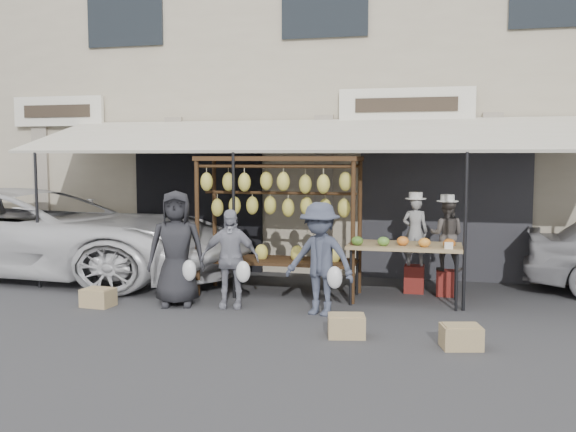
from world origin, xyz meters
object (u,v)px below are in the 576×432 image
Objects in this scene: crate_far at (98,298)px; van at (27,210)px; vendor_left at (415,231)px; vendor_right at (447,235)px; customer_left at (176,248)px; banana_rack at (278,198)px; crate_near_a at (346,326)px; customer_mid at (230,258)px; crate_near_b at (461,337)px; produce_table at (404,247)px; customer_right at (320,259)px.

van is (-2.64, 2.05, 1.09)m from crate_far.
vendor_left is 0.99× the size of vendor_right.
crate_far is at bearing 179.46° from customer_left.
vendor_right is (2.63, 0.58, -0.58)m from banana_rack.
banana_rack is 2.94m from crate_near_a.
customer_left is 3.02m from crate_near_a.
vendor_left is at bearing 25.09° from crate_far.
vendor_left reaches higher than customer_mid.
produce_table is at bearing 110.01° from crate_near_b.
vendor_right is at bearing 58.24° from customer_right.
customer_right is 3.54× the size of crate_near_b.
crate_far is at bearing 25.88° from vendor_left.
crate_near_b is (4.10, -1.23, -0.73)m from customer_left.
crate_near_b is (0.67, -3.02, -0.88)m from vendor_left.
vendor_left is 3.86m from customer_left.
customer_mid is 2.07m from crate_far.
vendor_left is 0.71× the size of customer_right.
vendor_right is 3.09m from crate_near_a.
vendor_right is 3.01m from crate_near_b.
crate_near_a is at bearing 73.47° from vendor_right.
banana_rack reaches higher than crate_far.
customer_right reaches higher than customer_mid.
vendor_left reaches higher than produce_table.
produce_table is at bearing -93.47° from van.
customer_left reaches higher than customer_right.
crate_near_a is at bearing 173.26° from crate_near_b.
customer_left is 0.30× the size of van.
customer_right is (-1.11, -0.99, -0.07)m from produce_table.
crate_near_b is at bearing -32.49° from customer_mid.
vendor_left is at bearing 81.73° from produce_table.
customer_right reaches higher than crate_near_b.
crate_near_a is at bearing -38.88° from customer_left.
vendor_right reaches higher than crate_near_a.
customer_right is at bearing -15.77° from customer_mid.
van is (-5.05, 0.63, -0.34)m from banana_rack.
van reaches higher than crate_near_b.
produce_table is at bearing 82.52° from vendor_left.
customer_left is 1.08× the size of customer_right.
van reaches higher than produce_table.
vendor_right is 2.54× the size of crate_near_b.
customer_left is (-3.93, -1.65, -0.12)m from vendor_right.
van is at bearing 172.86° from banana_rack.
vendor_left reaches higher than crate_near_a.
van is (-3.75, 1.71, 0.36)m from customer_left.
customer_left is 2.19m from customer_right.
van is at bearing 177.62° from customer_right.
van reaches higher than customer_right.
crate_far is at bearing 169.28° from crate_near_a.
banana_rack is 2.31m from vendor_left.
customer_left is at bearing 158.59° from crate_near_a.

